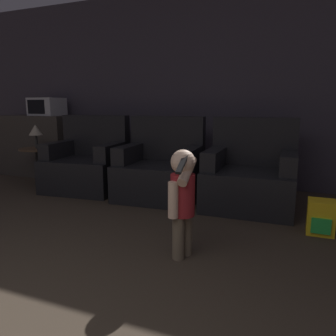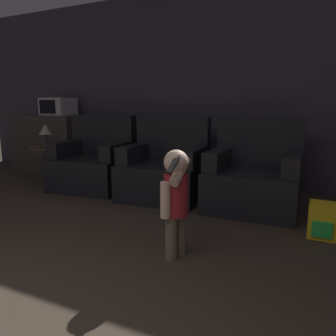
{
  "view_description": "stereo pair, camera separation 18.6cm",
  "coord_description": "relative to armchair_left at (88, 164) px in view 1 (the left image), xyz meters",
  "views": [
    {
      "loc": [
        1.28,
        0.1,
        1.08
      ],
      "look_at": [
        0.17,
        2.85,
        0.51
      ],
      "focal_mm": 35.0,
      "sensor_mm": 36.0,
      "label": 1
    },
    {
      "loc": [
        1.45,
        0.18,
        1.08
      ],
      "look_at": [
        0.17,
        2.85,
        0.51
      ],
      "focal_mm": 35.0,
      "sensor_mm": 36.0,
      "label": 2
    }
  ],
  "objects": [
    {
      "name": "microwave",
      "position": [
        -1.09,
        0.54,
        0.73
      ],
      "size": [
        0.45,
        0.39,
        0.27
      ],
      "color": "#B7B7BC",
      "rests_on": "kitchen_counter"
    },
    {
      "name": "lamp",
      "position": [
        -0.77,
        -0.06,
        0.42
      ],
      "size": [
        0.18,
        0.18,
        0.32
      ],
      "color": "#262626",
      "rests_on": "side_table"
    },
    {
      "name": "kitchen_counter",
      "position": [
        -1.26,
        0.54,
        0.14
      ],
      "size": [
        1.2,
        0.62,
        0.92
      ],
      "color": "#38332D",
      "rests_on": "ground_plane"
    },
    {
      "name": "armchair_right",
      "position": [
        2.07,
        0.0,
        0.0
      ],
      "size": [
        0.93,
        0.81,
        0.95
      ],
      "rotation": [
        0.0,
        0.0,
        0.02
      ],
      "color": "black",
      "rests_on": "ground_plane"
    },
    {
      "name": "toy_backpack",
      "position": [
        2.74,
        -0.54,
        -0.18
      ],
      "size": [
        0.22,
        0.22,
        0.29
      ],
      "color": "yellow",
      "rests_on": "ground_plane"
    },
    {
      "name": "armchair_middle",
      "position": [
        1.03,
        0.0,
        0.0
      ],
      "size": [
        0.96,
        0.85,
        0.95
      ],
      "rotation": [
        0.0,
        0.0,
        0.06
      ],
      "color": "black",
      "rests_on": "ground_plane"
    },
    {
      "name": "side_table",
      "position": [
        -0.77,
        -0.06,
        0.1
      ],
      "size": [
        0.46,
        0.46,
        0.5
      ],
      "color": "black",
      "rests_on": "ground_plane"
    },
    {
      "name": "wall_back",
      "position": [
        1.24,
        0.92,
        0.98
      ],
      "size": [
        8.4,
        0.05,
        2.6
      ],
      "color": "#3D3842",
      "rests_on": "ground_plane"
    },
    {
      "name": "armchair_left",
      "position": [
        0.0,
        0.0,
        0.0
      ],
      "size": [
        0.98,
        0.88,
        0.95
      ],
      "rotation": [
        0.0,
        0.0,
        0.09
      ],
      "color": "black",
      "rests_on": "ground_plane"
    },
    {
      "name": "person_toddler",
      "position": [
        1.79,
        -1.39,
        0.14
      ],
      "size": [
        0.17,
        0.31,
        0.78
      ],
      "rotation": [
        0.0,
        0.0,
        -1.88
      ],
      "color": "brown",
      "rests_on": "ground_plane"
    }
  ]
}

